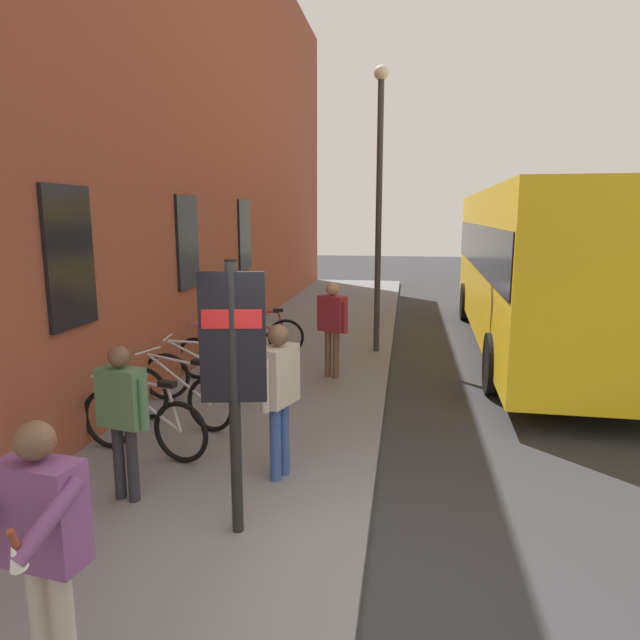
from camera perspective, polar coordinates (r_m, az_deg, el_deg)
The scene contains 16 objects.
ground at distance 10.34m, azimuth 12.44°, elevation -5.84°, with size 60.00×60.00×0.00m, color #2D2D30.
sidewalk_pavement at distance 12.40m, azimuth -0.93°, elevation -2.56°, with size 24.00×3.50×0.12m, color slate.
station_facade at distance 13.67m, azimuth -9.23°, elevation 18.74°, with size 22.00×0.65×9.70m.
bicycle_by_door at distance 6.95m, azimuth -17.30°, elevation -9.85°, with size 0.59×1.73×0.97m.
bicycle_leaning_wall at distance 7.78m, azimuth -14.03°, elevation -7.47°, with size 0.67×1.71×0.97m.
bicycle_under_window at distance 8.73m, azimuth -11.82°, elevation -5.39°, with size 0.48×1.76×0.97m.
bicycle_mid_rack at distance 9.55m, azimuth -9.76°, elevation -3.94°, with size 0.63×1.72×0.97m.
bicycle_nearest_sign at distance 10.39m, azimuth -8.31°, elevation -2.72°, with size 0.62×1.72×0.97m.
bicycle_end_of_row at distance 11.30m, azimuth -6.05°, elevation -1.58°, with size 0.50×1.75×0.97m.
transit_info_sign at distance 4.80m, azimuth -8.70°, elevation -3.52°, with size 0.18×0.56×2.40m.
city_bus at distance 12.86m, azimuth 21.02°, elevation 5.60°, with size 10.57×2.88×3.35m.
pedestrian_by_facade at distance 9.60m, azimuth 1.23°, elevation 0.03°, with size 0.43×0.56×1.64m.
pedestrian_near_bus at distance 5.94m, azimuth -4.14°, elevation -6.57°, with size 0.60×0.38×1.66m.
pedestrian_crossing_street at distance 5.80m, azimuth -19.23°, elevation -8.28°, with size 0.31×0.58×1.55m.
tourist_with_hotdogs at distance 3.71m, azimuth -26.25°, elevation -18.45°, with size 0.62×0.63×1.66m.
street_lamp at distance 11.40m, azimuth 5.96°, elevation 12.97°, with size 0.28×0.28×5.51m.
Camera 1 is at (-3.90, -0.27, 2.88)m, focal length 31.90 mm.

